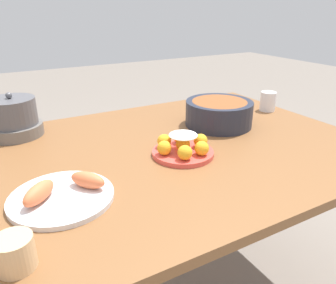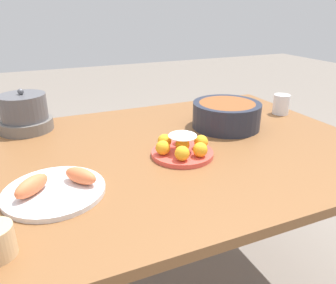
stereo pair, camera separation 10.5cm
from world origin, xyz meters
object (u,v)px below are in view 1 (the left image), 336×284
(cup_near, at_px, (15,253))
(warming_pot, at_px, (13,119))
(cake_plate, at_px, (183,147))
(serving_bowl, at_px, (219,113))
(cup_far, at_px, (268,101))
(seafood_platter, at_px, (62,194))
(dining_table, at_px, (154,170))

(cup_near, relative_size, warming_pot, 0.36)
(cake_plate, bearing_deg, warming_pot, 134.91)
(serving_bowl, height_order, cup_far, serving_bowl)
(seafood_platter, height_order, cup_far, cup_far)
(serving_bowl, xyz_separation_m, seafood_platter, (-0.71, -0.26, -0.04))
(dining_table, relative_size, cup_near, 20.54)
(serving_bowl, bearing_deg, cup_far, 8.94)
(cup_far, bearing_deg, seafood_platter, -163.16)
(cake_plate, bearing_deg, dining_table, 130.16)
(dining_table, relative_size, serving_bowl, 5.63)
(seafood_platter, height_order, warming_pot, warming_pot)
(dining_table, bearing_deg, seafood_platter, -155.15)
(cake_plate, distance_m, serving_bowl, 0.34)
(dining_table, height_order, serving_bowl, serving_bowl)
(cake_plate, bearing_deg, cup_near, -152.88)
(dining_table, height_order, cup_far, cup_far)
(dining_table, xyz_separation_m, cake_plate, (0.07, -0.08, 0.10))
(cake_plate, relative_size, serving_bowl, 0.75)
(serving_bowl, distance_m, seafood_platter, 0.76)
(warming_pot, bearing_deg, cup_far, -12.30)
(cake_plate, bearing_deg, seafood_platter, -169.12)
(cup_near, relative_size, cup_far, 0.84)
(dining_table, distance_m, serving_bowl, 0.40)
(dining_table, xyz_separation_m, warming_pot, (-0.41, 0.39, 0.15))
(cup_near, bearing_deg, serving_bowl, 28.93)
(dining_table, relative_size, cup_far, 17.20)
(seafood_platter, bearing_deg, cup_far, 16.84)
(cup_near, bearing_deg, dining_table, 37.04)
(dining_table, distance_m, cup_far, 0.72)
(cup_far, bearing_deg, warming_pot, 167.70)
(serving_bowl, bearing_deg, dining_table, -164.30)
(dining_table, distance_m, seafood_platter, 0.40)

